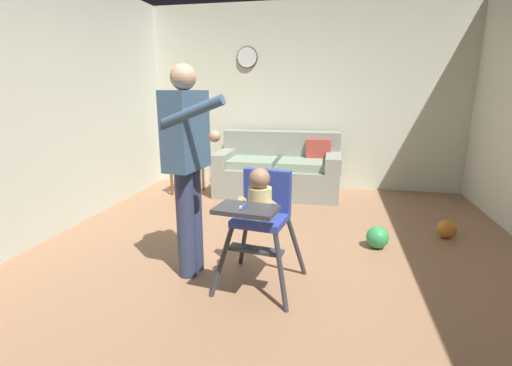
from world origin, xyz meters
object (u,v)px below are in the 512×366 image
(high_chair, at_px, (261,207))
(toy_ball_second, at_px, (377,237))
(couch, at_px, (279,170))
(sippy_cup, at_px, (185,153))
(toy_ball, at_px, (447,229))
(wall_clock, at_px, (247,57))
(side_table, at_px, (187,167))
(adult_standing, at_px, (188,161))

(high_chair, distance_m, toy_ball_second, 1.39)
(couch, bearing_deg, sippy_cup, -79.96)
(toy_ball, height_order, wall_clock, wall_clock)
(toy_ball_second, relative_size, side_table, 0.40)
(adult_standing, bearing_deg, toy_ball_second, 36.12)
(couch, xyz_separation_m, high_chair, (0.24, -2.59, 0.29))
(sippy_cup, height_order, wall_clock, wall_clock)
(toy_ball, height_order, side_table, side_table)
(couch, bearing_deg, side_table, -79.79)
(adult_standing, distance_m, side_table, 2.52)
(toy_ball_second, relative_size, sippy_cup, 2.08)
(couch, relative_size, sippy_cup, 17.10)
(toy_ball, bearing_deg, adult_standing, -151.81)
(high_chair, xyz_separation_m, sippy_cup, (-1.54, 2.36, -0.05))
(couch, height_order, wall_clock, wall_clock)
(high_chair, bearing_deg, wall_clock, -157.29)
(side_table, xyz_separation_m, sippy_cup, (-0.02, 0.00, 0.19))
(sippy_cup, bearing_deg, high_chair, -56.86)
(side_table, height_order, sippy_cup, sippy_cup)
(high_chair, distance_m, adult_standing, 0.66)
(adult_standing, bearing_deg, wall_clock, 102.57)
(high_chair, bearing_deg, couch, -166.62)
(wall_clock, bearing_deg, couch, -40.39)
(toy_ball_second, height_order, sippy_cup, sippy_cup)
(high_chair, xyz_separation_m, toy_ball_second, (0.94, 0.89, -0.52))
(sippy_cup, bearing_deg, wall_clock, 43.59)
(adult_standing, bearing_deg, couch, 90.61)
(toy_ball, bearing_deg, wall_clock, 143.88)
(side_table, bearing_deg, high_chair, -57.24)
(adult_standing, height_order, toy_ball_second, adult_standing)
(toy_ball_second, bearing_deg, couch, 124.69)
(side_table, bearing_deg, sippy_cup, 180.00)
(toy_ball_second, bearing_deg, side_table, 149.10)
(adult_standing, height_order, toy_ball, adult_standing)
(adult_standing, distance_m, toy_ball, 2.66)
(side_table, bearing_deg, toy_ball_second, -30.90)
(adult_standing, xyz_separation_m, sippy_cup, (-0.96, 2.27, -0.35))
(side_table, relative_size, wall_clock, 1.68)
(adult_standing, height_order, side_table, adult_standing)
(toy_ball, xyz_separation_m, sippy_cup, (-3.19, 1.08, 0.48))
(sippy_cup, relative_size, wall_clock, 0.32)
(toy_ball, relative_size, wall_clock, 0.60)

